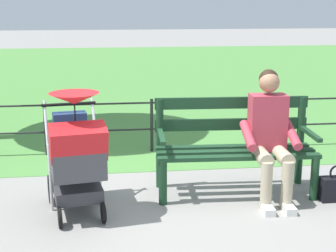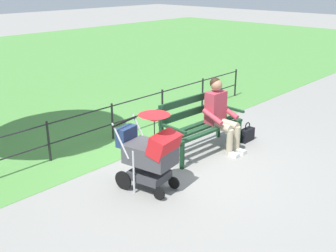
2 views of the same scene
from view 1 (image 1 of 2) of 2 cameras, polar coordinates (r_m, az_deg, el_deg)
ground_plane at (r=5.19m, az=-0.11°, el=-7.98°), size 60.00×60.00×0.00m
grass_lawn at (r=13.73m, az=-4.60°, el=5.78°), size 40.00×16.00×0.01m
park_bench at (r=5.25m, az=7.38°, el=-1.76°), size 1.62×0.67×0.96m
person_on_bench at (r=5.09m, az=11.32°, el=-0.66°), size 0.55×0.74×1.28m
stroller at (r=4.70m, az=-10.26°, el=-2.87°), size 0.63×0.95×1.15m
handbag at (r=5.34m, az=18.25°, el=-6.61°), size 0.32×0.14×0.37m
park_fence at (r=6.64m, az=0.60°, el=0.75°), size 8.12×0.04×0.70m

